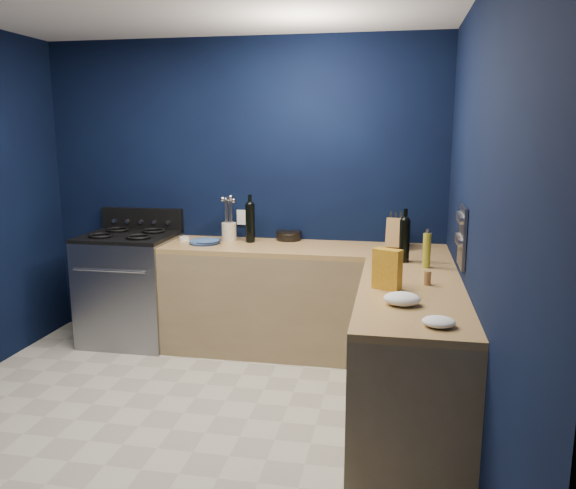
% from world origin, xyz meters
% --- Properties ---
extents(floor, '(3.50, 3.50, 0.02)m').
position_xyz_m(floor, '(0.00, 0.00, -0.01)').
color(floor, '#B4B09E').
rests_on(floor, ground).
extents(wall_back, '(3.50, 0.02, 2.60)m').
position_xyz_m(wall_back, '(0.00, 1.76, 1.30)').
color(wall_back, black).
rests_on(wall_back, ground).
extents(wall_right, '(0.02, 3.50, 2.60)m').
position_xyz_m(wall_right, '(1.76, 0.00, 1.30)').
color(wall_right, black).
rests_on(wall_right, ground).
extents(cab_back, '(2.30, 0.63, 0.86)m').
position_xyz_m(cab_back, '(0.60, 1.44, 0.43)').
color(cab_back, '#8A7451').
rests_on(cab_back, floor).
extents(top_back, '(2.30, 0.63, 0.04)m').
position_xyz_m(top_back, '(0.60, 1.44, 0.88)').
color(top_back, brown).
rests_on(top_back, cab_back).
extents(cab_right, '(0.63, 1.67, 0.86)m').
position_xyz_m(cab_right, '(1.44, 0.29, 0.43)').
color(cab_right, '#8A7451').
rests_on(cab_right, floor).
extents(top_right, '(0.63, 1.67, 0.04)m').
position_xyz_m(top_right, '(1.44, 0.29, 0.88)').
color(top_right, brown).
rests_on(top_right, cab_right).
extents(gas_range, '(0.76, 0.66, 0.92)m').
position_xyz_m(gas_range, '(-0.93, 1.42, 0.46)').
color(gas_range, gray).
rests_on(gas_range, floor).
extents(oven_door, '(0.59, 0.02, 0.42)m').
position_xyz_m(oven_door, '(-0.93, 1.10, 0.45)').
color(oven_door, black).
rests_on(oven_door, gas_range).
extents(cooktop, '(0.76, 0.66, 0.03)m').
position_xyz_m(cooktop, '(-0.93, 1.42, 0.94)').
color(cooktop, black).
rests_on(cooktop, gas_range).
extents(backguard, '(0.76, 0.06, 0.20)m').
position_xyz_m(backguard, '(-0.93, 1.72, 1.04)').
color(backguard, black).
rests_on(backguard, gas_range).
extents(spice_panel, '(0.02, 0.28, 0.38)m').
position_xyz_m(spice_panel, '(1.74, 0.55, 1.18)').
color(spice_panel, gray).
rests_on(spice_panel, wall_right).
extents(wall_outlet, '(0.09, 0.02, 0.13)m').
position_xyz_m(wall_outlet, '(0.00, 1.74, 1.08)').
color(wall_outlet, white).
rests_on(wall_outlet, wall_back).
extents(plate_stack, '(0.30, 0.30, 0.03)m').
position_xyz_m(plate_stack, '(-0.23, 1.40, 0.92)').
color(plate_stack, '#2F5494').
rests_on(plate_stack, top_back).
extents(ramekin, '(0.10, 0.10, 0.03)m').
position_xyz_m(ramekin, '(-0.45, 1.50, 0.92)').
color(ramekin, white).
rests_on(ramekin, top_back).
extents(utensil_crock, '(0.16, 0.16, 0.16)m').
position_xyz_m(utensil_crock, '(-0.07, 1.56, 0.98)').
color(utensil_crock, beige).
rests_on(utensil_crock, top_back).
extents(wine_bottle_back, '(0.09, 0.09, 0.32)m').
position_xyz_m(wine_bottle_back, '(0.12, 1.54, 1.06)').
color(wine_bottle_back, black).
rests_on(wine_bottle_back, top_back).
extents(lemon_basket, '(0.28, 0.28, 0.08)m').
position_xyz_m(lemon_basket, '(0.43, 1.69, 0.94)').
color(lemon_basket, black).
rests_on(lemon_basket, top_back).
extents(knife_block, '(0.15, 0.28, 0.29)m').
position_xyz_m(knife_block, '(1.33, 1.49, 1.02)').
color(knife_block, brown).
rests_on(knife_block, top_back).
extents(wine_bottle_right, '(0.09, 0.09, 0.31)m').
position_xyz_m(wine_bottle_right, '(1.39, 1.01, 1.05)').
color(wine_bottle_right, black).
rests_on(wine_bottle_right, top_right).
extents(oil_bottle, '(0.07, 0.07, 0.24)m').
position_xyz_m(oil_bottle, '(1.54, 0.87, 1.02)').
color(oil_bottle, olive).
rests_on(oil_bottle, top_right).
extents(spice_jar_near, '(0.05, 0.05, 0.10)m').
position_xyz_m(spice_jar_near, '(1.28, 0.65, 0.95)').
color(spice_jar_near, olive).
rests_on(spice_jar_near, top_right).
extents(spice_jar_far, '(0.04, 0.04, 0.09)m').
position_xyz_m(spice_jar_far, '(1.53, 0.41, 0.94)').
color(spice_jar_far, olive).
rests_on(spice_jar_far, top_right).
extents(crouton_bag, '(0.18, 0.14, 0.24)m').
position_xyz_m(crouton_bag, '(1.29, 0.27, 1.02)').
color(crouton_bag, '#A83810').
rests_on(crouton_bag, top_right).
extents(towel_front, '(0.25, 0.23, 0.07)m').
position_xyz_m(towel_front, '(1.37, -0.04, 0.93)').
color(towel_front, white).
rests_on(towel_front, top_right).
extents(towel_end, '(0.17, 0.15, 0.05)m').
position_xyz_m(towel_end, '(1.54, -0.36, 0.92)').
color(towel_end, white).
rests_on(towel_end, top_right).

